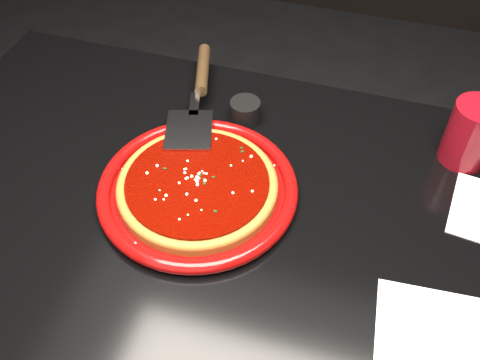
# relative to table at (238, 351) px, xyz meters

# --- Properties ---
(table) EXTENTS (1.20, 0.80, 0.75)m
(table) POSITION_rel_table_xyz_m (0.00, 0.00, 0.00)
(table) COLOR black
(table) RESTS_ON floor
(plate) EXTENTS (0.39, 0.39, 0.02)m
(plate) POSITION_rel_table_xyz_m (-0.09, 0.07, 0.39)
(plate) COLOR #700606
(plate) RESTS_ON table
(pizza_crust) EXTENTS (0.31, 0.31, 0.01)m
(pizza_crust) POSITION_rel_table_xyz_m (-0.09, 0.07, 0.39)
(pizza_crust) COLOR brown
(pizza_crust) RESTS_ON plate
(pizza_crust_rim) EXTENTS (0.31, 0.31, 0.02)m
(pizza_crust_rim) POSITION_rel_table_xyz_m (-0.09, 0.07, 0.40)
(pizza_crust_rim) COLOR brown
(pizza_crust_rim) RESTS_ON plate
(pizza_sauce) EXTENTS (0.28, 0.28, 0.01)m
(pizza_sauce) POSITION_rel_table_xyz_m (-0.09, 0.07, 0.40)
(pizza_sauce) COLOR #620600
(pizza_sauce) RESTS_ON plate
(parmesan_dusting) EXTENTS (0.22, 0.22, 0.01)m
(parmesan_dusting) POSITION_rel_table_xyz_m (-0.09, 0.07, 0.41)
(parmesan_dusting) COLOR beige
(parmesan_dusting) RESTS_ON plate
(basil_flecks) EXTENTS (0.20, 0.20, 0.00)m
(basil_flecks) POSITION_rel_table_xyz_m (-0.09, 0.07, 0.41)
(basil_flecks) COLOR black
(basil_flecks) RESTS_ON plate
(pizza_server) EXTENTS (0.18, 0.34, 0.02)m
(pizza_server) POSITION_rel_table_xyz_m (-0.15, 0.25, 0.42)
(pizza_server) COLOR silver
(pizza_server) RESTS_ON plate
(cup) EXTENTS (0.08, 0.08, 0.11)m
(cup) POSITION_rel_table_xyz_m (0.31, 0.27, 0.43)
(cup) COLOR maroon
(cup) RESTS_ON table
(napkin_a) EXTENTS (0.16, 0.16, 0.00)m
(napkin_a) POSITION_rel_table_xyz_m (0.29, -0.08, 0.38)
(napkin_a) COLOR silver
(napkin_a) RESTS_ON table
(ramekin) EXTENTS (0.06, 0.06, 0.04)m
(ramekin) POSITION_rel_table_xyz_m (-0.07, 0.26, 0.40)
(ramekin) COLOR black
(ramekin) RESTS_ON table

